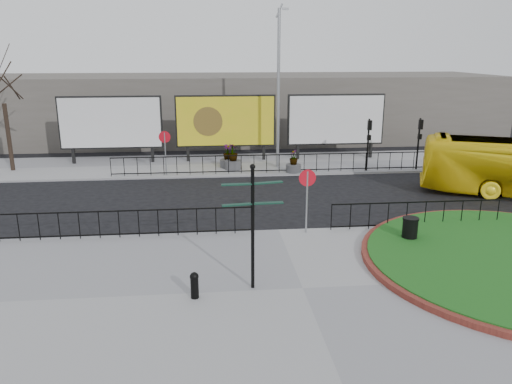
{
  "coord_description": "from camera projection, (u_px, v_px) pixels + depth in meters",
  "views": [
    {
      "loc": [
        -2.67,
        -18.08,
        6.82
      ],
      "look_at": [
        -0.76,
        1.27,
        1.3
      ],
      "focal_mm": 35.0,
      "sensor_mm": 36.0,
      "label": 1
    }
  ],
  "objects": [
    {
      "name": "billboard_left",
      "position": [
        111.0,
        123.0,
        30.33
      ],
      "size": [
        6.2,
        0.31,
        4.1
      ],
      "color": "black",
      "rests_on": "pavement_far"
    },
    {
      "name": "building_backdrop",
      "position": [
        240.0,
        107.0,
        39.81
      ],
      "size": [
        40.0,
        10.0,
        5.0
      ],
      "primitive_type": "cube",
      "color": "#5B5550",
      "rests_on": "ground"
    },
    {
      "name": "bollard",
      "position": [
        195.0,
        284.0,
        13.92
      ],
      "size": [
        0.25,
        0.25,
        0.78
      ],
      "color": "black",
      "rests_on": "pavement_near"
    },
    {
      "name": "lamp_post",
      "position": [
        278.0,
        87.0,
        28.78
      ],
      "size": [
        0.74,
        0.18,
        9.23
      ],
      "color": "gray",
      "rests_on": "pavement_far"
    },
    {
      "name": "tree_left",
      "position": [
        5.0,
        110.0,
        28.13
      ],
      "size": [
        2.0,
        2.0,
        7.0
      ],
      "primitive_type": null,
      "color": "#2D2119",
      "rests_on": "pavement_far"
    },
    {
      "name": "planter_a",
      "position": [
        228.0,
        159.0,
        29.65
      ],
      "size": [
        0.91,
        0.91,
        1.37
      ],
      "color": "#4C4C4F",
      "rests_on": "pavement_far"
    },
    {
      "name": "ground",
      "position": [
        279.0,
        232.0,
        19.43
      ],
      "size": [
        90.0,
        90.0,
        0.0
      ],
      "primitive_type": "plane",
      "color": "black",
      "rests_on": "ground"
    },
    {
      "name": "railing_far",
      "position": [
        273.0,
        164.0,
        28.24
      ],
      "size": [
        18.0,
        0.1,
        1.1
      ],
      "primitive_type": null,
      "color": "black",
      "rests_on": "pavement_far"
    },
    {
      "name": "signal_pole_b",
      "position": [
        419.0,
        136.0,
        28.69
      ],
      "size": [
        0.22,
        0.26,
        3.0
      ],
      "color": "black",
      "rests_on": "pavement_far"
    },
    {
      "name": "speed_sign_near",
      "position": [
        307.0,
        187.0,
        18.62
      ],
      "size": [
        0.64,
        0.07,
        2.47
      ],
      "color": "gray",
      "rests_on": "pavement_near"
    },
    {
      "name": "pavement_near",
      "position": [
        303.0,
        290.0,
        14.62
      ],
      "size": [
        30.0,
        10.0,
        0.12
      ],
      "primitive_type": "cube",
      "color": "gray",
      "rests_on": "ground"
    },
    {
      "name": "billboard_right",
      "position": [
        336.0,
        120.0,
        31.66
      ],
      "size": [
        6.2,
        0.31,
        4.1
      ],
      "color": "black",
      "rests_on": "pavement_far"
    },
    {
      "name": "railing_near_left",
      "position": [
        119.0,
        224.0,
        18.39
      ],
      "size": [
        10.0,
        0.1,
        1.1
      ],
      "primitive_type": null,
      "color": "black",
      "rests_on": "pavement_near"
    },
    {
      "name": "signal_pole_a",
      "position": [
        369.0,
        137.0,
        28.41
      ],
      "size": [
        0.22,
        0.26,
        3.0
      ],
      "color": "black",
      "rests_on": "pavement_far"
    },
    {
      "name": "billboard_mid",
      "position": [
        226.0,
        121.0,
        31.0
      ],
      "size": [
        6.2,
        0.31,
        4.1
      ],
      "color": "black",
      "rests_on": "pavement_far"
    },
    {
      "name": "pavement_far",
      "position": [
        251.0,
        164.0,
        30.9
      ],
      "size": [
        44.0,
        6.0,
        0.12
      ],
      "primitive_type": "cube",
      "color": "gray",
      "rests_on": "ground"
    },
    {
      "name": "speed_sign_far",
      "position": [
        165.0,
        143.0,
        27.44
      ],
      "size": [
        0.64,
        0.07,
        2.47
      ],
      "color": "gray",
      "rests_on": "pavement_far"
    },
    {
      "name": "planter_b",
      "position": [
        233.0,
        160.0,
        29.13
      ],
      "size": [
        0.99,
        0.99,
        1.54
      ],
      "color": "#4C4C4F",
      "rests_on": "pavement_far"
    },
    {
      "name": "planter_c",
      "position": [
        293.0,
        164.0,
        28.48
      ],
      "size": [
        0.87,
        0.87,
        1.3
      ],
      "color": "#4C4C4F",
      "rests_on": "pavement_far"
    },
    {
      "name": "fingerpost_sign",
      "position": [
        253.0,
        215.0,
        14.04
      ],
      "size": [
        1.74,
        0.43,
        3.72
      ],
      "rotation": [
        0.0,
        0.0,
        0.04
      ],
      "color": "black",
      "rests_on": "pavement_near"
    },
    {
      "name": "litter_bin",
      "position": [
        410.0,
        230.0,
        17.92
      ],
      "size": [
        0.58,
        0.58,
        0.96
      ],
      "color": "black",
      "rests_on": "pavement_near"
    },
    {
      "name": "railing_near_right",
      "position": [
        444.0,
        213.0,
        19.57
      ],
      "size": [
        9.0,
        0.1,
        1.1
      ],
      "primitive_type": null,
      "color": "black",
      "rests_on": "pavement_near"
    }
  ]
}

